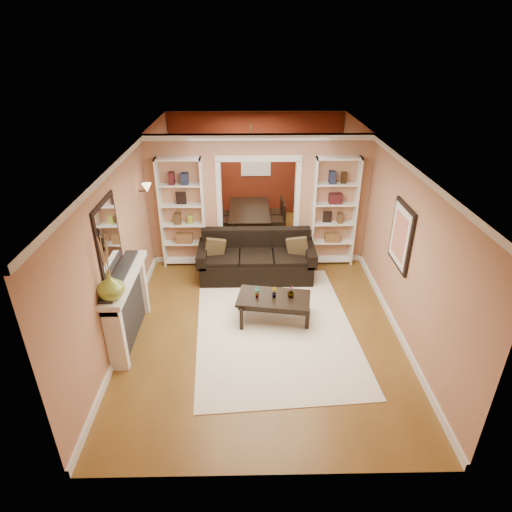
{
  "coord_description": "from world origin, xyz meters",
  "views": [
    {
      "loc": [
        -0.2,
        -7.12,
        4.38
      ],
      "look_at": [
        -0.08,
        -0.8,
        1.11
      ],
      "focal_mm": 30.0,
      "sensor_mm": 36.0,
      "label": 1
    }
  ],
  "objects_px": {
    "sofa": "(256,256)",
    "bookshelf_left": "(182,214)",
    "bookshelf_right": "(334,213)",
    "coffee_table": "(274,309)",
    "fireplace": "(129,307)",
    "dining_table": "(251,221)"
  },
  "relations": [
    {
      "from": "sofa",
      "to": "bookshelf_left",
      "type": "height_order",
      "value": "bookshelf_left"
    },
    {
      "from": "bookshelf_left",
      "to": "fireplace",
      "type": "height_order",
      "value": "bookshelf_left"
    },
    {
      "from": "fireplace",
      "to": "dining_table",
      "type": "height_order",
      "value": "fireplace"
    },
    {
      "from": "coffee_table",
      "to": "bookshelf_right",
      "type": "height_order",
      "value": "bookshelf_right"
    },
    {
      "from": "dining_table",
      "to": "sofa",
      "type": "bearing_deg",
      "value": -177.58
    },
    {
      "from": "sofa",
      "to": "dining_table",
      "type": "xyz_separation_m",
      "value": [
        -0.09,
        2.19,
        -0.14
      ]
    },
    {
      "from": "fireplace",
      "to": "dining_table",
      "type": "relative_size",
      "value": 0.97
    },
    {
      "from": "bookshelf_left",
      "to": "dining_table",
      "type": "height_order",
      "value": "bookshelf_left"
    },
    {
      "from": "coffee_table",
      "to": "dining_table",
      "type": "bearing_deg",
      "value": 104.83
    },
    {
      "from": "bookshelf_right",
      "to": "dining_table",
      "type": "height_order",
      "value": "bookshelf_right"
    },
    {
      "from": "bookshelf_right",
      "to": "bookshelf_left",
      "type": "bearing_deg",
      "value": 180.0
    },
    {
      "from": "sofa",
      "to": "coffee_table",
      "type": "height_order",
      "value": "sofa"
    },
    {
      "from": "bookshelf_left",
      "to": "fireplace",
      "type": "relative_size",
      "value": 1.35
    },
    {
      "from": "bookshelf_left",
      "to": "fireplace",
      "type": "bearing_deg",
      "value": -102.05
    },
    {
      "from": "bookshelf_left",
      "to": "bookshelf_right",
      "type": "height_order",
      "value": "same"
    },
    {
      "from": "sofa",
      "to": "bookshelf_left",
      "type": "bearing_deg",
      "value": 158.81
    },
    {
      "from": "bookshelf_left",
      "to": "dining_table",
      "type": "relative_size",
      "value": 1.31
    },
    {
      "from": "sofa",
      "to": "bookshelf_left",
      "type": "distance_m",
      "value": 1.75
    },
    {
      "from": "sofa",
      "to": "bookshelf_right",
      "type": "distance_m",
      "value": 1.84
    },
    {
      "from": "bookshelf_left",
      "to": "fireplace",
      "type": "xyz_separation_m",
      "value": [
        -0.54,
        -2.53,
        -0.57
      ]
    },
    {
      "from": "sofa",
      "to": "bookshelf_right",
      "type": "bearing_deg",
      "value": 19.88
    },
    {
      "from": "bookshelf_right",
      "to": "coffee_table",
      "type": "bearing_deg",
      "value": -122.63
    }
  ]
}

